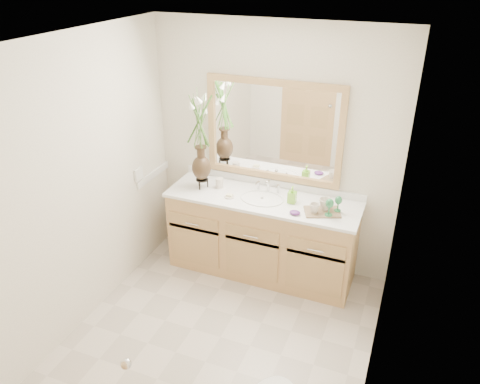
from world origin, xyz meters
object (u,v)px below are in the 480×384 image
at_px(flower_vase, 200,129).
at_px(tumbler, 219,183).
at_px(soap_bottle, 292,195).
at_px(tray, 322,212).

height_order(flower_vase, tumbler, flower_vase).
xyz_separation_m(tumbler, soap_bottle, (0.75, -0.03, 0.02)).
relative_size(tumbler, soap_bottle, 0.67).
bearing_deg(flower_vase, soap_bottle, 1.85).
relative_size(flower_vase, tumbler, 9.08).
distance_m(tumbler, tray, 1.06).
relative_size(soap_bottle, tray, 0.47).
bearing_deg(soap_bottle, tumbler, 177.65).
height_order(soap_bottle, tray, soap_bottle).
relative_size(tumbler, tray, 0.32).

